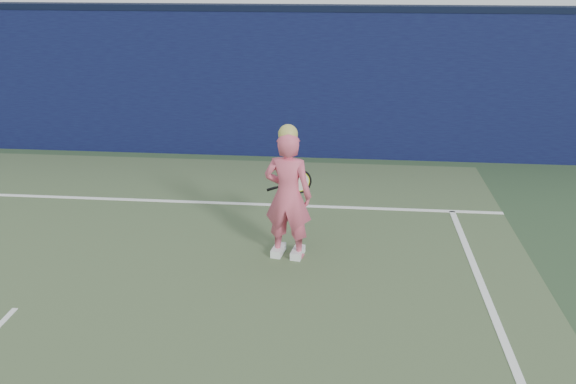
# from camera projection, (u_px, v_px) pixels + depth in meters

# --- Properties ---
(backstop_wall) EXTENTS (24.00, 0.40, 2.50)m
(backstop_wall) POSITION_uv_depth(u_px,v_px,m) (162.00, 83.00, 10.83)
(backstop_wall) COLOR black
(backstop_wall) RESTS_ON ground
(wall_cap) EXTENTS (24.00, 0.42, 0.10)m
(wall_cap) POSITION_uv_depth(u_px,v_px,m) (156.00, 7.00, 10.36)
(wall_cap) COLOR black
(wall_cap) RESTS_ON backstop_wall
(player) EXTENTS (0.61, 0.45, 1.61)m
(player) POSITION_uv_depth(u_px,v_px,m) (288.00, 195.00, 7.01)
(player) COLOR #DB556F
(player) RESTS_ON ground
(racket) EXTENTS (0.56, 0.16, 0.30)m
(racket) POSITION_uv_depth(u_px,v_px,m) (298.00, 182.00, 7.45)
(racket) COLOR black
(racket) RESTS_ON ground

